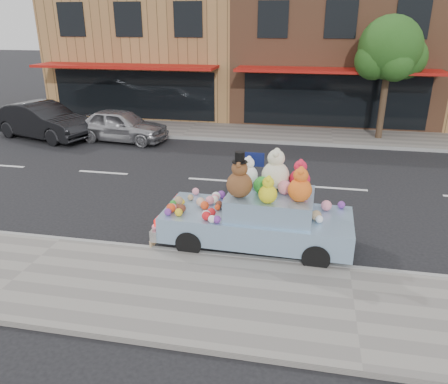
% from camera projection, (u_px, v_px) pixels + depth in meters
% --- Properties ---
extents(ground, '(120.00, 120.00, 0.00)m').
position_uv_depth(ground, '(338.00, 189.00, 13.81)').
color(ground, black).
rests_on(ground, ground).
extents(near_sidewalk, '(60.00, 3.00, 0.12)m').
position_uv_depth(near_sidewalk, '(355.00, 313.00, 7.86)').
color(near_sidewalk, gray).
rests_on(near_sidewalk, ground).
extents(far_sidewalk, '(60.00, 3.00, 0.12)m').
position_uv_depth(far_sidewalk, '(332.00, 137.00, 19.72)').
color(far_sidewalk, gray).
rests_on(far_sidewalk, ground).
extents(near_kerb, '(60.00, 0.12, 0.13)m').
position_uv_depth(near_kerb, '(349.00, 269.00, 9.22)').
color(near_kerb, gray).
rests_on(near_kerb, ground).
extents(far_kerb, '(60.00, 0.12, 0.13)m').
position_uv_depth(far_kerb, '(333.00, 145.00, 18.35)').
color(far_kerb, gray).
rests_on(far_kerb, ground).
extents(storefront_left, '(10.00, 9.80, 7.30)m').
position_uv_depth(storefront_left, '(157.00, 45.00, 25.21)').
color(storefront_left, '#9A6F40').
rests_on(storefront_left, ground).
extents(storefront_mid, '(10.00, 9.80, 7.30)m').
position_uv_depth(storefront_mid, '(335.00, 47.00, 23.40)').
color(storefront_mid, brown).
rests_on(storefront_mid, ground).
extents(street_tree, '(3.00, 2.70, 5.22)m').
position_uv_depth(street_tree, '(390.00, 53.00, 18.07)').
color(street_tree, '#38281C').
rests_on(street_tree, ground).
extents(car_silver, '(4.29, 2.12, 1.40)m').
position_uv_depth(car_silver, '(121.00, 125.00, 18.99)').
color(car_silver, '#A2A1A6').
rests_on(car_silver, ground).
extents(car_dark, '(5.13, 3.05, 1.60)m').
position_uv_depth(car_dark, '(43.00, 121.00, 19.42)').
color(car_dark, black).
rests_on(car_dark, ground).
extents(art_car, '(4.53, 1.89, 2.38)m').
position_uv_depth(art_car, '(258.00, 213.00, 10.02)').
color(art_car, black).
rests_on(art_car, ground).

